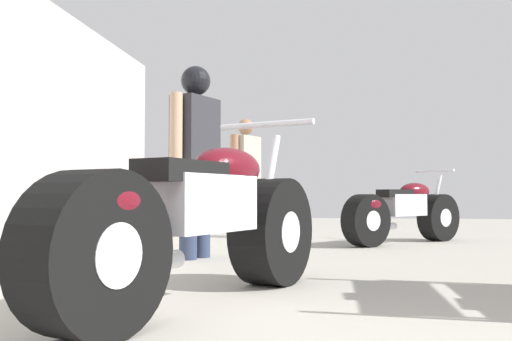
{
  "coord_description": "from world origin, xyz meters",
  "views": [
    {
      "loc": [
        0.12,
        -0.59,
        0.59
      ],
      "look_at": [
        -0.49,
        3.93,
        0.79
      ],
      "focal_mm": 39.1,
      "sensor_mm": 36.0,
      "label": 1
    }
  ],
  "objects_px": {
    "motorcycle_maroon_cruiser": "(199,224)",
    "mechanic_with_helmet": "(195,143)",
    "motorcycle_black_naked": "(402,213)",
    "mechanic_in_blue": "(246,170)"
  },
  "relations": [
    {
      "from": "motorcycle_black_naked",
      "to": "mechanic_in_blue",
      "type": "distance_m",
      "value": 2.24
    },
    {
      "from": "motorcycle_maroon_cruiser",
      "to": "motorcycle_black_naked",
      "type": "xyz_separation_m",
      "value": [
        1.54,
        3.98,
        -0.06
      ]
    },
    {
      "from": "motorcycle_maroon_cruiser",
      "to": "motorcycle_black_naked",
      "type": "bearing_deg",
      "value": 68.88
    },
    {
      "from": "mechanic_in_blue",
      "to": "mechanic_with_helmet",
      "type": "xyz_separation_m",
      "value": [
        -0.07,
        -2.61,
        0.15
      ]
    },
    {
      "from": "motorcycle_maroon_cruiser",
      "to": "mechanic_with_helmet",
      "type": "xyz_separation_m",
      "value": [
        -0.56,
        2.17,
        0.64
      ]
    },
    {
      "from": "motorcycle_maroon_cruiser",
      "to": "mechanic_with_helmet",
      "type": "bearing_deg",
      "value": 104.48
    },
    {
      "from": "motorcycle_maroon_cruiser",
      "to": "mechanic_in_blue",
      "type": "distance_m",
      "value": 4.82
    },
    {
      "from": "motorcycle_black_naked",
      "to": "mechanic_with_helmet",
      "type": "distance_m",
      "value": 2.86
    },
    {
      "from": "motorcycle_black_naked",
      "to": "motorcycle_maroon_cruiser",
      "type": "bearing_deg",
      "value": -111.12
    },
    {
      "from": "motorcycle_black_naked",
      "to": "mechanic_in_blue",
      "type": "xyz_separation_m",
      "value": [
        -2.02,
        0.8,
        0.56
      ]
    }
  ]
}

